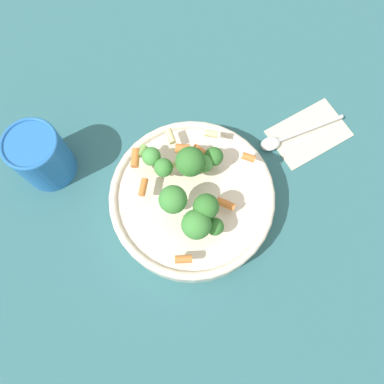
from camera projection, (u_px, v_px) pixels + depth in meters
The scene contains 6 objects.
ground_plane at pixel (192, 204), 0.64m from camera, with size 3.00×3.00×0.00m, color #2D6066.
bowl at pixel (192, 199), 0.61m from camera, with size 0.27×0.27×0.05m.
pasta_salad at pixel (190, 188), 0.55m from camera, with size 0.22×0.19×0.08m.
cup at pixel (41, 156), 0.61m from camera, with size 0.09×0.09×0.10m.
napkin at pixel (309, 133), 0.68m from camera, with size 0.13×0.16×0.01m.
spoon at pixel (287, 137), 0.67m from camera, with size 0.04×0.16×0.01m.
Camera 1 is at (0.17, -0.04, 0.61)m, focal length 35.00 mm.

